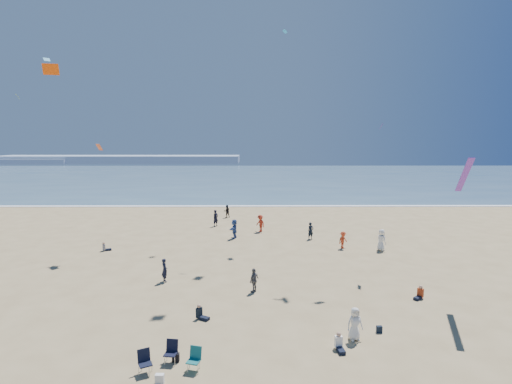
{
  "coord_description": "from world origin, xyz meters",
  "views": [
    {
      "loc": [
        1.87,
        -14.25,
        9.72
      ],
      "look_at": [
        2.0,
        8.0,
        6.89
      ],
      "focal_mm": 28.0,
      "sensor_mm": 36.0,
      "label": 1
    }
  ],
  "objects": [
    {
      "name": "white_tote",
      "position": [
        -1.93,
        0.78,
        0.2
      ],
      "size": [
        0.35,
        0.2,
        0.4
      ],
      "primitive_type": "cube",
      "color": "white",
      "rests_on": "ground"
    },
    {
      "name": "ocean",
      "position": [
        0.0,
        95.0,
        0.03
      ],
      "size": [
        220.0,
        100.0,
        0.06
      ],
      "primitive_type": "cube",
      "color": "#476B84",
      "rests_on": "ground"
    },
    {
      "name": "chair_cluster",
      "position": [
        -1.72,
        1.78,
        0.5
      ],
      "size": [
        2.77,
        1.54,
        1.0
      ],
      "color": "black",
      "rests_on": "ground"
    },
    {
      "name": "standing_flyers",
      "position": [
        6.34,
        15.49,
        0.9
      ],
      "size": [
        23.04,
        46.83,
        1.93
      ],
      "color": "#A82918",
      "rests_on": "ground"
    },
    {
      "name": "headland_near",
      "position": [
        -100.0,
        165.0,
        1.0
      ],
      "size": [
        40.0,
        14.0,
        2.0
      ],
      "primitive_type": "cube",
      "color": "#7A8EA8",
      "rests_on": "ground"
    },
    {
      "name": "headland_far",
      "position": [
        -60.0,
        170.0,
        1.6
      ],
      "size": [
        110.0,
        20.0,
        3.2
      ],
      "primitive_type": "cube",
      "color": "#7A8EA8",
      "rests_on": "ground"
    },
    {
      "name": "seated_group",
      "position": [
        1.38,
        7.56,
        0.42
      ],
      "size": [
        24.76,
        23.77,
        0.84
      ],
      "color": "white",
      "rests_on": "ground"
    },
    {
      "name": "navy_bag",
      "position": [
        8.3,
        5.06,
        0.17
      ],
      "size": [
        0.28,
        0.18,
        0.34
      ],
      "primitive_type": "cube",
      "color": "black",
      "rests_on": "ground"
    },
    {
      "name": "surf_line",
      "position": [
        0.0,
        45.0,
        0.04
      ],
      "size": [
        220.0,
        1.2,
        0.08
      ],
      "primitive_type": "cube",
      "color": "white",
      "rests_on": "ground"
    },
    {
      "name": "kites_aloft",
      "position": [
        9.54,
        13.0,
        15.01
      ],
      "size": [
        50.48,
        34.64,
        27.77
      ],
      "color": "purple",
      "rests_on": "ground"
    },
    {
      "name": "black_backpack",
      "position": [
        -1.59,
        2.39,
        0.19
      ],
      "size": [
        0.3,
        0.22,
        0.38
      ],
      "primitive_type": "cube",
      "color": "black",
      "rests_on": "ground"
    }
  ]
}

